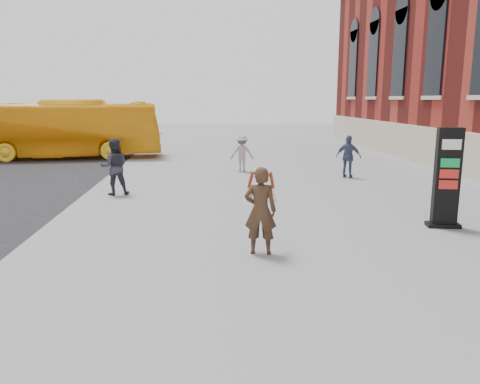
{
  "coord_description": "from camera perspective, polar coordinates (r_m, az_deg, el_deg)",
  "views": [
    {
      "loc": [
        -0.96,
        -9.24,
        3.11
      ],
      "look_at": [
        -0.22,
        0.83,
        1.09
      ],
      "focal_mm": 35.0,
      "sensor_mm": 36.0,
      "label": 1
    }
  ],
  "objects": [
    {
      "name": "ground",
      "position": [
        9.79,
        1.66,
        -7.18
      ],
      "size": [
        100.0,
        100.0,
        0.0
      ],
      "primitive_type": "plane",
      "color": "#9E9EA3"
    },
    {
      "name": "info_pylon",
      "position": [
        12.37,
        23.9,
        1.55
      ],
      "size": [
        0.84,
        0.52,
        2.44
      ],
      "rotation": [
        0.0,
        0.0,
        -0.18
      ],
      "color": "black",
      "rests_on": "ground"
    },
    {
      "name": "woman",
      "position": [
        9.41,
        2.5,
        -2.15
      ],
      "size": [
        0.75,
        0.7,
        1.79
      ],
      "rotation": [
        0.0,
        0.0,
        2.98
      ],
      "color": "#392618",
      "rests_on": "ground"
    },
    {
      "name": "bus",
      "position": [
        26.56,
        -21.73,
        7.12
      ],
      "size": [
        11.21,
        3.59,
        3.07
      ],
      "primitive_type": "imported",
      "rotation": [
        0.0,
        0.0,
        1.66
      ],
      "color": "yellow",
      "rests_on": "road"
    },
    {
      "name": "pedestrian_a",
      "position": [
        15.81,
        -15.08,
        3.01
      ],
      "size": [
        1.03,
        0.88,
        1.86
      ],
      "primitive_type": "imported",
      "rotation": [
        0.0,
        0.0,
        3.36
      ],
      "color": "#2C2D35",
      "rests_on": "ground"
    },
    {
      "name": "pedestrian_b",
      "position": [
        20.3,
        0.24,
        4.75
      ],
      "size": [
        1.06,
        0.67,
        1.58
      ],
      "primitive_type": "imported",
      "rotation": [
        0.0,
        0.0,
        3.06
      ],
      "color": "gray",
      "rests_on": "ground"
    },
    {
      "name": "pedestrian_c",
      "position": [
        19.15,
        13.09,
        4.23
      ],
      "size": [
        1.06,
        0.86,
        1.69
      ],
      "primitive_type": "imported",
      "rotation": [
        0.0,
        0.0,
        2.61
      ],
      "color": "#3F4A69",
      "rests_on": "ground"
    }
  ]
}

